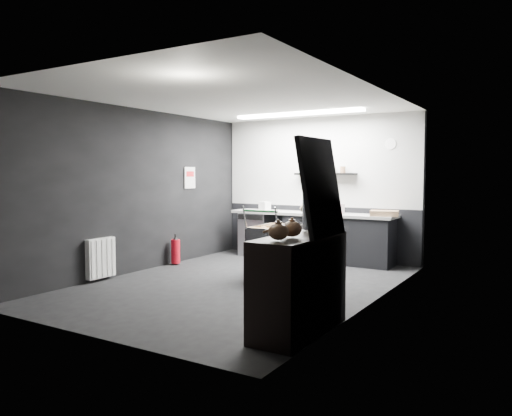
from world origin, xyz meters
The scene contains 22 objects.
floor centered at (0.00, 0.00, 0.00)m, with size 5.50×5.50×0.00m, color black.
ceiling centered at (0.00, 0.00, 2.70)m, with size 5.50×5.50×0.00m, color white.
wall_back centered at (0.00, 2.75, 1.35)m, with size 5.50×5.50×0.00m, color black.
wall_front centered at (0.00, -2.75, 1.35)m, with size 5.50×5.50×0.00m, color black.
wall_left centered at (-2.00, 0.00, 1.35)m, with size 5.50×5.50×0.00m, color black.
wall_right centered at (2.00, 0.00, 1.35)m, with size 5.50×5.50×0.00m, color black.
kitchen_wall_panel centered at (0.00, 2.73, 1.85)m, with size 3.95×0.02×1.70m, color #B8B7B3.
dado_panel centered at (0.00, 2.73, 0.50)m, with size 3.95×0.02×1.00m, color black.
floating_shelf centered at (0.20, 2.62, 1.62)m, with size 1.20×0.22×0.04m, color black.
wall_clock centered at (1.40, 2.72, 2.15)m, with size 0.20×0.20×0.03m, color white.
poster centered at (-1.98, 1.30, 1.55)m, with size 0.02×0.30×0.40m, color silver.
poster_red_band centered at (-1.98, 1.30, 1.62)m, with size 0.01×0.22×0.10m, color red.
radiator centered at (-1.94, -0.90, 0.35)m, with size 0.10×0.50×0.60m, color white.
ceiling_strip centered at (0.00, 1.85, 2.67)m, with size 2.40×0.20×0.04m, color white.
prep_counter centered at (0.14, 2.42, 0.46)m, with size 3.20×0.61×0.90m.
person centered at (0.30, 1.97, 0.76)m, with size 0.56×0.37×1.53m, color beige.
shopping_cart centered at (0.15, 0.80, 0.52)m, with size 0.61×0.99×1.09m.
sideboard centered at (1.74, -1.50, 0.63)m, with size 0.57×1.33×1.99m.
fire_extinguisher centered at (-1.85, 0.72, 0.26)m, with size 0.16×0.16×0.53m.
cardboard_box centered at (1.42, 2.37, 0.95)m, with size 0.47×0.36×0.09m, color #93704E.
pink_tub centered at (0.57, 2.42, 0.99)m, with size 0.19×0.19×0.19m, color beige.
white_container centered at (-0.97, 2.37, 0.99)m, with size 0.20×0.15×0.17m, color white.
Camera 1 is at (3.98, -6.07, 1.63)m, focal length 35.00 mm.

